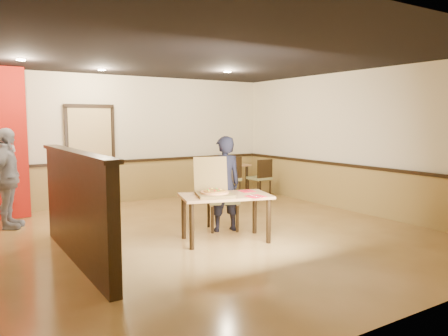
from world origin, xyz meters
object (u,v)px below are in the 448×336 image
object	(u,v)px
side_chair_right	(261,176)
passerby	(8,179)
side_chair_left	(229,177)
side_table	(231,171)
main_table	(225,202)
condiment	(227,162)
diner_chair	(222,196)
pizza_box	(214,190)
diner	(224,184)

from	to	relation	value
side_chair_right	passerby	world-z (taller)	passerby
side_chair_left	side_table	world-z (taller)	side_chair_left
main_table	condiment	size ratio (longest dim) A/B	11.17
side_chair_left	passerby	world-z (taller)	passerby
main_table	side_chair_left	world-z (taller)	side_chair_left
side_chair_right	side_table	distance (m)	0.77
diner_chair	side_chair_left	xyz separation A→B (m)	(1.48, 2.06, 0.00)
pizza_box	condiment	xyz separation A→B (m)	(2.33, 3.28, 0.04)
diner	passerby	distance (m)	3.64
main_table	diner	distance (m)	0.63
side_table	passerby	xyz separation A→B (m)	(-4.97, -0.74, 0.27)
passerby	condiment	distance (m)	4.90
side_chair_right	condiment	bearing A→B (deg)	-47.89
side_table	condiment	world-z (taller)	condiment
side_table	pizza_box	bearing A→B (deg)	-126.79
main_table	side_chair_left	bearing A→B (deg)	72.21
condiment	diner	bearing A→B (deg)	-123.46
main_table	diner_chair	xyz separation A→B (m)	(0.36, 0.67, -0.05)
side_chair_right	condiment	size ratio (longest dim) A/B	6.85
main_table	side_chair_right	size ratio (longest dim) A/B	1.63
side_table	passerby	bearing A→B (deg)	-171.49
diner	passerby	world-z (taller)	passerby
side_chair_right	side_table	size ratio (longest dim) A/B	1.12
main_table	side_chair_right	xyz separation A→B (m)	(2.75, 2.74, -0.11)
main_table	passerby	world-z (taller)	passerby
pizza_box	condiment	world-z (taller)	pizza_box
diner_chair	condiment	distance (m)	3.23
diner_chair	condiment	size ratio (longest dim) A/B	7.58
side_table	diner	world-z (taller)	diner
diner_chair	side_chair_right	size ratio (longest dim) A/B	1.11
side_chair_left	pizza_box	size ratio (longest dim) A/B	1.35
passerby	pizza_box	size ratio (longest dim) A/B	2.26
side_chair_left	diner	size ratio (longest dim) A/B	0.65
main_table	side_chair_right	distance (m)	3.88
main_table	passerby	xyz separation A→B (m)	(-2.68, 2.61, 0.25)
passerby	pizza_box	bearing A→B (deg)	-111.97
diner	passerby	size ratio (longest dim) A/B	0.92
pizza_box	condiment	size ratio (longest dim) A/B	5.67
diner_chair	side_chair_right	xyz separation A→B (m)	(2.39, 2.07, -0.05)
diner	pizza_box	world-z (taller)	diner
side_chair_left	side_chair_right	bearing A→B (deg)	-169.99
main_table	side_chair_right	world-z (taller)	side_chair_right
main_table	condiment	bearing A→B (deg)	73.12
diner_chair	side_table	world-z (taller)	diner_chair
side_chair_right	diner	xyz separation A→B (m)	(-2.44, -2.21, 0.29)
condiment	side_chair_left	bearing A→B (deg)	-118.63
side_chair_right	side_table	bearing A→B (deg)	-56.07
main_table	passerby	size ratio (longest dim) A/B	0.87
side_table	main_table	bearing A→B (deg)	-124.42
side_chair_right	main_table	bearing A→B (deg)	42.54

